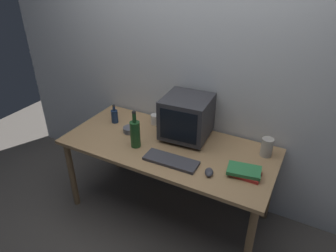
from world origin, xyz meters
The scene contains 12 objects.
ground_plane centered at (0.00, 0.00, 0.00)m, with size 6.00×6.00×0.00m, color #56514C.
back_wall centered at (0.00, 0.46, 1.25)m, with size 4.00×0.08×2.50m, color silver.
desk centered at (0.00, 0.00, 0.65)m, with size 1.76×0.79×0.73m.
crt_monitor centered at (0.08, 0.19, 0.92)m, with size 0.41×0.41×0.37m.
keyboard centered at (0.13, -0.20, 0.74)m, with size 0.42×0.15×0.02m, color #3F3F47.
computer_mouse centered at (0.44, -0.20, 0.74)m, with size 0.06×0.10×0.04m, color #3F3F47.
bottle_tall centered at (-0.23, -0.14, 0.85)m, with size 0.08×0.08×0.33m.
bottle_short centered at (-0.62, 0.11, 0.79)m, with size 0.06×0.06×0.18m.
book_stack centered at (0.67, -0.09, 0.75)m, with size 0.26×0.19×0.05m.
mug centered at (-0.27, 0.26, 0.77)m, with size 0.12×0.08×0.09m.
cd_spindle centered at (-0.40, 0.03, 0.75)m, with size 0.12×0.12×0.04m, color #595B66.
metal_canister centered at (0.74, 0.23, 0.80)m, with size 0.09×0.09×0.15m, color #B7B2A8.
Camera 1 is at (1.00, -1.87, 2.11)m, focal length 32.67 mm.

